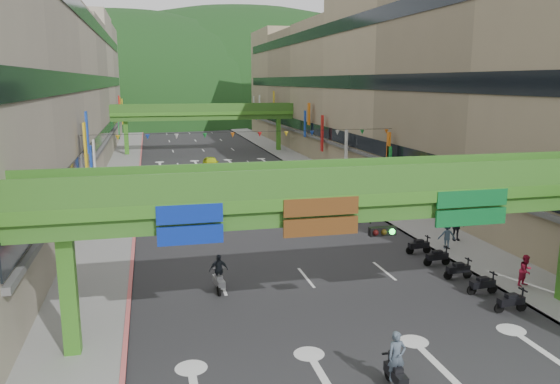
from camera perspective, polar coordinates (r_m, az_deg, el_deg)
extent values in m
cube|color=#28282B|center=(65.81, -6.50, 2.45)|extent=(18.00, 140.00, 0.02)
cube|color=gray|center=(65.41, -16.11, 2.07)|extent=(4.00, 140.00, 0.15)
cube|color=gray|center=(67.98, 2.75, 2.86)|extent=(4.00, 140.00, 0.15)
cube|color=#CC5959|center=(65.35, -14.45, 2.16)|extent=(0.20, 140.00, 0.18)
cube|color=gray|center=(67.48, 1.19, 2.82)|extent=(0.20, 140.00, 0.18)
cube|color=#9E937F|center=(65.50, -23.69, 9.87)|extent=(12.00, 95.00, 19.00)
cube|color=black|center=(65.02, -18.04, 5.57)|extent=(0.08, 90.25, 1.40)
cube|color=black|center=(64.73, -18.38, 10.86)|extent=(0.08, 90.25, 1.40)
cube|color=black|center=(65.00, -18.72, 16.14)|extent=(0.08, 90.25, 1.40)
cube|color=gray|center=(69.87, 9.25, 10.72)|extent=(12.00, 95.00, 19.00)
cube|color=black|center=(68.05, 4.37, 6.34)|extent=(0.08, 90.25, 1.40)
cube|color=black|center=(67.77, 4.44, 11.40)|extent=(0.08, 90.25, 1.40)
cube|color=black|center=(68.03, 4.53, 16.46)|extent=(0.08, 90.25, 1.40)
cube|color=#4C9E2D|center=(22.42, 7.15, -0.34)|extent=(28.00, 2.20, 0.50)
cube|color=#387223|center=(22.55, 7.12, -1.83)|extent=(28.00, 1.76, 0.70)
cube|color=#4C9E2D|center=(22.24, -21.17, -10.17)|extent=(0.60, 0.60, 4.80)
cube|color=#387223|center=(21.32, 8.18, 1.21)|extent=(28.00, 0.12, 1.10)
cube|color=#387223|center=(23.24, 6.31, 2.11)|extent=(28.00, 0.12, 1.10)
cube|color=navy|center=(20.16, -9.37, -3.51)|extent=(2.40, 0.12, 1.50)
cube|color=#593314|center=(21.08, 4.32, -2.72)|extent=(3.00, 0.12, 1.50)
cube|color=#0C5926|center=(23.84, 19.38, -1.68)|extent=(3.20, 0.12, 1.50)
cube|color=black|center=(21.99, 10.64, -4.04)|extent=(1.10, 0.28, 0.35)
cube|color=#4C9E2D|center=(80.04, -7.93, 8.16)|extent=(28.00, 2.20, 0.50)
cube|color=#387223|center=(80.07, -7.92, 7.73)|extent=(28.00, 1.76, 0.70)
cube|color=#4C9E2D|center=(79.98, -15.77, 5.42)|extent=(0.60, 0.60, 4.80)
cube|color=#4C9E2D|center=(82.10, -0.17, 6.00)|extent=(0.60, 0.60, 4.80)
cube|color=#387223|center=(78.96, -7.88, 8.70)|extent=(28.00, 0.12, 1.10)
cube|color=#387223|center=(81.03, -8.02, 8.76)|extent=(28.00, 0.12, 1.10)
ellipsoid|color=#1C4419|center=(174.98, -15.94, 7.73)|extent=(168.00, 140.00, 112.00)
ellipsoid|color=#1C4419|center=(197.54, -3.93, 8.52)|extent=(208.00, 176.00, 128.00)
cylinder|color=black|center=(45.39, -3.55, 6.30)|extent=(26.00, 0.03, 0.03)
cone|color=red|center=(44.99, -19.49, 5.30)|extent=(0.36, 0.36, 0.40)
cone|color=gold|center=(44.81, -16.59, 5.46)|extent=(0.36, 0.36, 0.40)
cone|color=#193FB2|center=(44.74, -13.68, 5.60)|extent=(0.36, 0.36, 0.40)
cone|color=silver|center=(44.79, -10.76, 5.73)|extent=(0.36, 0.36, 0.40)
cone|color=#198C33|center=(44.95, -7.85, 5.85)|extent=(0.36, 0.36, 0.40)
cone|color=orange|center=(45.23, -4.97, 5.94)|extent=(0.36, 0.36, 0.40)
cone|color=red|center=(45.62, -2.13, 6.03)|extent=(0.36, 0.36, 0.40)
cone|color=gold|center=(46.12, 0.65, 6.09)|extent=(0.36, 0.36, 0.40)
cone|color=#193FB2|center=(46.72, 3.37, 6.15)|extent=(0.36, 0.36, 0.40)
cone|color=silver|center=(47.43, 6.02, 6.18)|extent=(0.36, 0.36, 0.40)
cone|color=#198C33|center=(48.23, 8.58, 6.21)|extent=(0.36, 0.36, 0.40)
cone|color=orange|center=(49.12, 11.06, 6.22)|extent=(0.36, 0.36, 0.40)
cube|color=black|center=(19.93, 12.01, -18.13)|extent=(0.37, 1.30, 0.35)
cube|color=black|center=(19.80, 12.04, -17.50)|extent=(0.31, 0.55, 0.18)
cube|color=black|center=(20.12, 11.36, -16.18)|extent=(0.55, 0.07, 0.06)
cylinder|color=black|center=(20.50, 11.26, -18.16)|extent=(0.11, 0.50, 0.50)
imported|color=#424F5D|center=(19.61, 12.09, -16.43)|extent=(0.64, 0.42, 1.74)
cube|color=black|center=(50.40, -0.18, 0.36)|extent=(0.61, 1.34, 0.35)
cube|color=black|center=(50.35, -0.18, 0.63)|extent=(0.41, 0.60, 0.18)
cube|color=black|center=(50.79, -0.44, 1.02)|extent=(0.55, 0.17, 0.06)
cylinder|color=black|center=(50.95, -0.44, 0.13)|extent=(0.20, 0.51, 0.50)
cylinder|color=black|center=(49.97, 0.09, -0.09)|extent=(0.20, 0.51, 0.50)
imported|color=brown|center=(50.26, -0.18, 1.15)|extent=(1.01, 0.85, 1.82)
cube|color=gray|center=(27.62, -6.41, -9.27)|extent=(0.52, 1.33, 0.35)
cube|color=gray|center=(27.54, -6.42, -8.78)|extent=(0.37, 0.58, 0.18)
cube|color=gray|center=(27.97, -6.43, -7.91)|extent=(0.55, 0.13, 0.06)
cylinder|color=black|center=(28.25, -6.39, -9.44)|extent=(0.16, 0.51, 0.50)
cylinder|color=black|center=(27.22, -6.40, -10.27)|extent=(0.16, 0.51, 0.50)
imported|color=#262B36|center=(27.42, -6.44, -8.10)|extent=(0.98, 0.51, 1.60)
cube|color=maroon|center=(43.98, -5.96, -1.37)|extent=(0.53, 1.34, 0.35)
cube|color=maroon|center=(43.92, -5.97, -1.05)|extent=(0.38, 0.59, 0.18)
cube|color=maroon|center=(44.39, -6.17, -0.59)|extent=(0.55, 0.14, 0.06)
cylinder|color=black|center=(44.56, -6.15, -1.60)|extent=(0.17, 0.51, 0.50)
cylinder|color=black|center=(43.53, -5.75, -1.90)|extent=(0.17, 0.51, 0.50)
imported|color=#37383E|center=(43.84, -5.98, -0.58)|extent=(0.86, 0.63, 1.63)
cube|color=black|center=(27.27, 22.98, -10.44)|extent=(1.32, 0.44, 0.35)
cube|color=black|center=(27.18, 23.03, -9.95)|extent=(0.57, 0.34, 0.18)
cube|color=black|center=(27.38, 24.05, -9.32)|extent=(0.10, 0.55, 0.06)
cylinder|color=black|center=(27.67, 23.91, -10.87)|extent=(0.51, 0.13, 0.50)
cylinder|color=black|center=(27.10, 21.93, -11.18)|extent=(0.51, 0.13, 0.50)
cube|color=black|center=(28.93, 20.40, -8.97)|extent=(1.32, 0.44, 0.35)
cube|color=black|center=(28.85, 20.43, -8.51)|extent=(0.57, 0.34, 0.18)
cube|color=black|center=(29.04, 21.42, -7.93)|extent=(0.10, 0.55, 0.06)
cylinder|color=black|center=(29.30, 21.30, -9.41)|extent=(0.51, 0.13, 0.50)
cylinder|color=black|center=(28.77, 19.39, -9.66)|extent=(0.51, 0.13, 0.50)
cube|color=black|center=(30.66, 18.11, -7.66)|extent=(1.32, 0.44, 0.35)
cube|color=black|center=(30.58, 18.14, -7.21)|extent=(0.57, 0.34, 0.18)
cube|color=black|center=(30.76, 19.09, -6.68)|extent=(0.10, 0.55, 0.06)
cylinder|color=black|center=(31.01, 18.99, -8.08)|extent=(0.51, 0.13, 0.50)
cylinder|color=black|center=(30.51, 17.15, -8.29)|extent=(0.51, 0.13, 0.50)
cube|color=black|center=(32.45, 16.09, -6.47)|extent=(1.32, 0.44, 0.35)
cube|color=black|center=(32.37, 16.12, -6.05)|extent=(0.57, 0.34, 0.18)
cube|color=black|center=(32.54, 17.02, -5.55)|extent=(0.10, 0.55, 0.06)
cylinder|color=black|center=(32.77, 16.94, -6.89)|extent=(0.51, 0.13, 0.50)
cylinder|color=black|center=(32.31, 15.17, -7.06)|extent=(0.51, 0.13, 0.50)
cube|color=black|center=(34.28, 14.29, -5.40)|extent=(1.32, 0.44, 0.35)
cube|color=black|center=(34.21, 14.31, -5.00)|extent=(0.57, 0.34, 0.18)
cube|color=black|center=(34.36, 15.17, -4.54)|extent=(0.10, 0.55, 0.06)
cylinder|color=black|center=(34.59, 15.10, -5.81)|extent=(0.51, 0.13, 0.50)
cylinder|color=black|center=(34.15, 13.42, -5.95)|extent=(0.51, 0.13, 0.50)
imported|color=#9E9CA4|center=(50.71, -7.34, 0.56)|extent=(1.93, 4.64, 1.49)
imported|color=#D0E215|center=(65.44, -7.22, 3.01)|extent=(1.81, 4.28, 1.44)
imported|color=#A51532|center=(30.45, 24.27, -7.74)|extent=(0.94, 0.84, 1.61)
imported|color=black|center=(37.21, 17.91, -3.65)|extent=(1.12, 0.51, 1.88)
imported|color=#354658|center=(35.34, 17.03, -4.58)|extent=(0.88, 0.69, 1.66)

